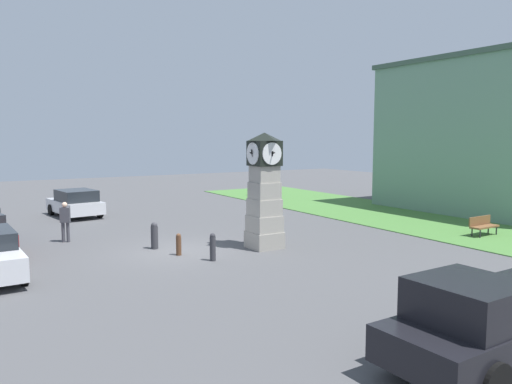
# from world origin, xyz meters

# --- Properties ---
(ground_plane) EXTENTS (77.87, 77.87, 0.00)m
(ground_plane) POSITION_xyz_m (0.00, 0.00, 0.00)
(ground_plane) COLOR #4C4C4F
(clock_tower) EXTENTS (1.49, 1.37, 4.71)m
(clock_tower) POSITION_xyz_m (1.27, 3.23, 2.25)
(clock_tower) COLOR #9C978D
(clock_tower) RESTS_ON ground_plane
(bollard_near_tower) EXTENTS (0.29, 0.29, 1.10)m
(bollard_near_tower) POSITION_xyz_m (-0.88, -0.69, 0.56)
(bollard_near_tower) COLOR #333338
(bollard_near_tower) RESTS_ON ground_plane
(bollard_mid_row) EXTENTS (0.20, 0.20, 0.85)m
(bollard_mid_row) POSITION_xyz_m (0.66, -0.28, 0.43)
(bollard_mid_row) COLOR brown
(bollard_mid_row) RESTS_ON ground_plane
(bollard_far_row) EXTENTS (0.22, 0.22, 1.03)m
(bollard_far_row) POSITION_xyz_m (2.13, 0.45, 0.52)
(bollard_far_row) COLOR #333338
(bollard_far_row) RESTS_ON ground_plane
(car_far_lot) EXTENTS (4.45, 2.53, 1.55)m
(car_far_lot) POSITION_xyz_m (-11.23, -1.68, 0.79)
(car_far_lot) COLOR silver
(car_far_lot) RESTS_ON ground_plane
(pickup_truck) EXTENTS (2.26, 5.30, 1.85)m
(pickup_truck) POSITION_xyz_m (12.58, 1.53, 0.93)
(pickup_truck) COLOR black
(pickup_truck) RESTS_ON ground_plane
(bench) EXTENTS (0.59, 1.62, 0.90)m
(bench) POSITION_xyz_m (4.41, 13.11, 0.52)
(bench) COLOR brown
(bench) RESTS_ON ground_plane
(pedestrian_near_bench) EXTENTS (0.47, 0.41, 1.76)m
(pedestrian_near_bench) POSITION_xyz_m (-14.47, 12.35, 1.01)
(pedestrian_near_bench) COLOR #264CA5
(pedestrian_near_bench) RESTS_ON ground_plane
(pedestrian_crossing_lot) EXTENTS (0.37, 0.46, 1.75)m
(pedestrian_crossing_lot) POSITION_xyz_m (-4.14, -3.53, 1.01)
(pedestrian_crossing_lot) COLOR #3F3F47
(pedestrian_crossing_lot) RESTS_ON ground_plane
(warehouse_blue_far) EXTENTS (12.49, 8.55, 9.23)m
(warehouse_blue_far) POSITION_xyz_m (-0.27, 20.71, 4.62)
(warehouse_blue_far) COLOR gray
(warehouse_blue_far) RESTS_ON ground_plane
(grass_verge_far) EXTENTS (46.72, 7.87, 0.04)m
(grass_verge_far) POSITION_xyz_m (3.87, 14.28, 0.02)
(grass_verge_far) COLOR #477A38
(grass_verge_far) RESTS_ON ground_plane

